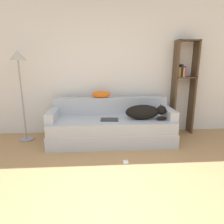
# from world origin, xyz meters

# --- Properties ---
(wall_back) EXTENTS (7.14, 0.06, 2.70)m
(wall_back) POSITION_xyz_m (0.00, 2.71, 1.35)
(wall_back) COLOR silver
(wall_back) RESTS_ON ground_plane
(couch) EXTENTS (2.27, 0.84, 0.45)m
(couch) POSITION_xyz_m (0.02, 2.09, 0.22)
(couch) COLOR #B2B7BC
(couch) RESTS_ON ground_plane
(couch_backrest) EXTENTS (2.23, 0.15, 0.34)m
(couch_backrest) POSITION_xyz_m (0.02, 2.44, 0.62)
(couch_backrest) COLOR #B2B7BC
(couch_backrest) RESTS_ON couch
(couch_arm_left) EXTENTS (0.15, 0.65, 0.17)m
(couch_arm_left) POSITION_xyz_m (-1.04, 2.09, 0.54)
(couch_arm_left) COLOR #B2B7BC
(couch_arm_left) RESTS_ON couch
(couch_arm_right) EXTENTS (0.15, 0.65, 0.17)m
(couch_arm_right) POSITION_xyz_m (1.08, 2.09, 0.54)
(couch_arm_right) COLOR #B2B7BC
(couch_arm_right) RESTS_ON couch
(dog) EXTENTS (0.74, 0.27, 0.27)m
(dog) POSITION_xyz_m (0.62, 2.02, 0.59)
(dog) COLOR black
(dog) RESTS_ON couch
(laptop) EXTENTS (0.33, 0.23, 0.02)m
(laptop) POSITION_xyz_m (-0.02, 2.00, 0.46)
(laptop) COLOR #2D2D30
(laptop) RESTS_ON couch
(throw_pillow) EXTENTS (0.37, 0.18, 0.13)m
(throw_pillow) POSITION_xyz_m (-0.16, 2.42, 0.86)
(throw_pillow) COLOR orange
(throw_pillow) RESTS_ON couch_backrest
(bookshelf) EXTENTS (0.44, 0.26, 1.88)m
(bookshelf) POSITION_xyz_m (1.52, 2.53, 1.05)
(bookshelf) COLOR #4C3823
(bookshelf) RESTS_ON ground_plane
(floor_lamp) EXTENTS (0.29, 0.29, 1.66)m
(floor_lamp) POSITION_xyz_m (-1.62, 2.30, 1.38)
(floor_lamp) COLOR gray
(floor_lamp) RESTS_ON ground_plane
(power_adapter) EXTENTS (0.08, 0.08, 0.03)m
(power_adapter) POSITION_xyz_m (0.18, 1.26, 0.02)
(power_adapter) COLOR white
(power_adapter) RESTS_ON ground_plane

